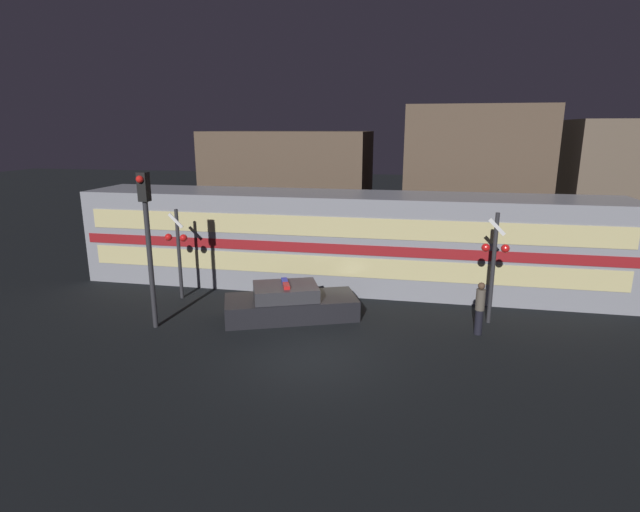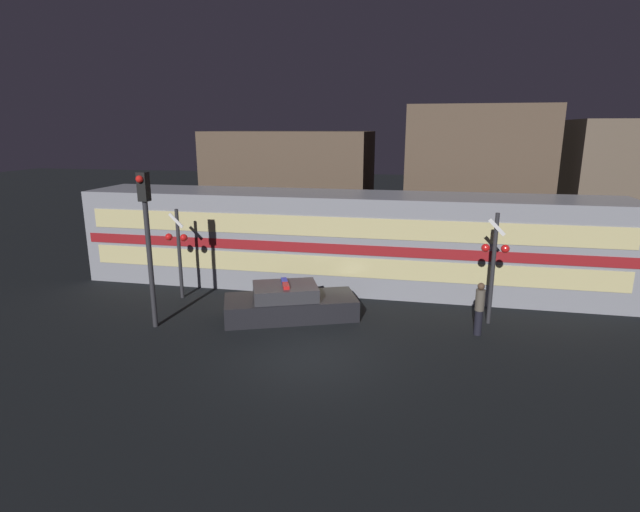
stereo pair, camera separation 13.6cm
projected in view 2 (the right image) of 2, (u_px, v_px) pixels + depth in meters
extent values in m
plane|color=black|center=(309.00, 357.00, 14.37)|extent=(120.00, 120.00, 0.00)
cube|color=gray|center=(345.00, 240.00, 20.52)|extent=(21.75, 3.10, 3.86)
cube|color=maroon|center=(338.00, 249.00, 19.04)|extent=(21.32, 0.03, 0.39)
cube|color=beige|center=(338.00, 267.00, 19.21)|extent=(20.66, 0.02, 0.77)
cube|color=beige|center=(339.00, 227.00, 18.83)|extent=(20.66, 0.02, 0.77)
cube|color=black|center=(291.00, 307.00, 17.35)|extent=(4.86, 3.30, 0.72)
cube|color=#333338|center=(285.00, 291.00, 17.18)|extent=(2.59, 2.26, 0.46)
cube|color=red|center=(286.00, 286.00, 16.85)|extent=(0.38, 0.58, 0.12)
cube|color=blue|center=(284.00, 281.00, 17.37)|extent=(0.38, 0.58, 0.12)
cylinder|color=black|center=(478.00, 322.00, 15.85)|extent=(0.25, 0.25, 0.82)
cylinder|color=#595147|center=(480.00, 300.00, 15.67)|extent=(0.29, 0.29, 0.68)
sphere|color=brown|center=(481.00, 286.00, 15.55)|extent=(0.22, 0.22, 0.22)
cylinder|color=#2D2D33|center=(493.00, 269.00, 16.43)|extent=(0.14, 0.14, 3.77)
sphere|color=red|center=(486.00, 248.00, 16.16)|extent=(0.28, 0.28, 0.28)
sphere|color=red|center=(505.00, 249.00, 16.04)|extent=(0.28, 0.28, 0.28)
cube|color=white|center=(497.00, 227.00, 15.99)|extent=(0.58, 0.03, 0.58)
cylinder|color=#2D2D33|center=(179.00, 254.00, 19.01)|extent=(0.14, 0.14, 3.48)
sphere|color=red|center=(169.00, 237.00, 18.75)|extent=(0.28, 0.28, 0.28)
sphere|color=red|center=(184.00, 238.00, 18.63)|extent=(0.28, 0.28, 0.28)
cube|color=white|center=(176.00, 221.00, 18.60)|extent=(0.58, 0.03, 0.58)
cylinder|color=#2D2D33|center=(150.00, 266.00, 16.09)|extent=(0.16, 0.16, 4.20)
cube|color=black|center=(144.00, 187.00, 15.45)|extent=(0.30, 0.30, 0.90)
sphere|color=red|center=(139.00, 179.00, 15.21)|extent=(0.23, 0.23, 0.23)
cube|color=brown|center=(292.00, 187.00, 28.73)|extent=(8.89, 5.75, 6.25)
cube|color=brown|center=(473.00, 180.00, 26.18)|extent=(6.98, 5.52, 7.52)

